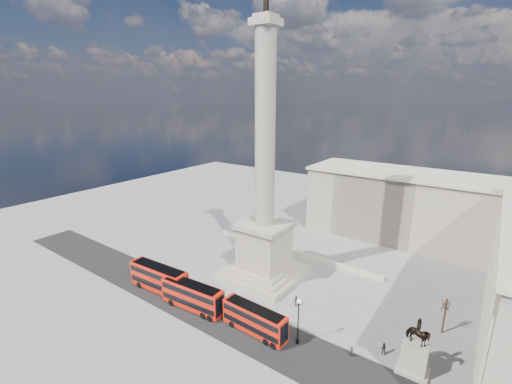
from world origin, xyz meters
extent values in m
plane|color=gray|center=(0.00, 0.00, 0.00)|extent=(180.00, 180.00, 0.00)
cube|color=black|center=(5.00, -10.00, 0.00)|extent=(120.00, 9.00, 0.01)
cube|color=#AB9F8E|center=(0.00, 5.00, 0.50)|extent=(14.00, 14.00, 1.00)
cube|color=#AB9F8E|center=(0.00, 5.00, 1.25)|extent=(12.00, 12.00, 0.50)
cube|color=#AB9F8E|center=(0.00, 5.00, 1.75)|extent=(10.00, 10.00, 0.50)
cube|color=#AB9F8E|center=(0.00, 5.00, 6.00)|extent=(8.00, 8.00, 8.00)
cube|color=#AB9F8E|center=(0.00, 5.00, 10.40)|extent=(9.00, 9.00, 0.80)
cylinder|color=gray|center=(0.00, 5.00, 27.80)|extent=(3.60, 3.60, 34.00)
cube|color=#AB9F8E|center=(0.00, 5.00, 45.40)|extent=(4.20, 4.20, 1.20)
cube|color=#AB9F8E|center=(0.00, 5.00, 46.30)|extent=(3.20, 3.20, 0.60)
cylinder|color=black|center=(0.00, 5.00, 47.90)|extent=(0.90, 0.90, 2.60)
cube|color=beige|center=(0.00, 16.00, 0.55)|extent=(40.00, 0.60, 1.10)
cube|color=beige|center=(20.00, 40.00, 8.00)|extent=(50.00, 16.00, 16.00)
cube|color=beige|center=(20.00, 40.00, 16.30)|extent=(51.00, 17.00, 0.60)
cube|color=red|center=(-11.93, -10.86, 2.59)|extent=(12.13, 3.44, 4.41)
cube|color=black|center=(-11.93, -10.86, 1.80)|extent=(11.65, 3.48, 0.98)
cube|color=black|center=(-11.93, -10.86, 3.76)|extent=(11.65, 3.48, 0.98)
cube|color=black|center=(-11.93, -10.86, 4.83)|extent=(10.91, 3.10, 0.07)
cylinder|color=black|center=(-15.88, -11.10, 0.60)|extent=(1.37, 2.91, 1.20)
cylinder|color=black|center=(-8.58, -10.66, 0.60)|extent=(1.37, 2.91, 1.20)
cylinder|color=black|center=(-7.15, -10.57, 0.60)|extent=(1.37, 2.91, 1.20)
cube|color=red|center=(-3.17, -11.17, 2.44)|extent=(11.45, 3.41, 4.16)
cube|color=black|center=(-3.17, -11.17, 1.69)|extent=(11.00, 3.44, 0.92)
cube|color=black|center=(-3.17, -11.17, 3.54)|extent=(11.00, 3.44, 0.92)
cube|color=black|center=(-3.17, -11.17, 4.55)|extent=(10.30, 3.07, 0.06)
cylinder|color=black|center=(-6.89, -11.45, 0.56)|extent=(1.33, 2.76, 1.13)
cylinder|color=black|center=(-0.02, -10.93, 0.56)|extent=(1.33, 2.76, 1.13)
cylinder|color=black|center=(1.33, -10.83, 0.56)|extent=(1.33, 2.76, 1.13)
cube|color=red|center=(8.56, -10.08, 2.25)|extent=(10.51, 2.71, 3.84)
cube|color=black|center=(8.56, -10.08, 1.57)|extent=(10.09, 2.76, 0.85)
cube|color=black|center=(8.56, -10.08, 3.27)|extent=(10.09, 2.76, 0.85)
cube|color=black|center=(8.56, -10.08, 4.20)|extent=(9.46, 2.44, 0.06)
cylinder|color=black|center=(5.12, -9.97, 0.52)|extent=(1.12, 2.52, 1.04)
cylinder|color=black|center=(11.48, -10.18, 0.52)|extent=(1.12, 2.52, 1.04)
cylinder|color=black|center=(12.73, -10.22, 0.52)|extent=(1.12, 2.52, 1.04)
cylinder|color=black|center=(14.85, -8.35, 0.27)|extent=(0.48, 0.48, 0.54)
cylinder|color=black|center=(14.85, -8.35, 3.26)|extent=(0.17, 0.17, 6.52)
cylinder|color=black|center=(14.85, -8.35, 6.41)|extent=(0.33, 0.33, 0.33)
sphere|color=silver|center=(14.85, -8.35, 6.79)|extent=(0.61, 0.61, 0.61)
cube|color=beige|center=(29.32, -4.52, 0.24)|extent=(3.80, 2.85, 0.47)
cube|color=beige|center=(29.32, -4.52, 2.09)|extent=(3.04, 2.09, 4.18)
imported|color=black|center=(29.32, -4.52, 5.46)|extent=(3.24, 1.91, 2.56)
cylinder|color=black|center=(29.32, -4.52, 7.04)|extent=(0.47, 0.47, 1.14)
sphere|color=black|center=(29.32, -4.52, 7.79)|extent=(0.34, 0.34, 0.34)
cylinder|color=#332319|center=(31.17, 6.18, 2.84)|extent=(0.26, 0.26, 5.68)
cylinder|color=#332319|center=(37.52, 7.60, 3.39)|extent=(0.29, 0.29, 6.77)
imported|color=#282227|center=(22.06, -6.50, 0.82)|extent=(0.65, 0.47, 1.65)
imported|color=#282227|center=(25.33, -3.39, 0.86)|extent=(0.97, 0.83, 1.72)
imported|color=#282227|center=(10.27, -0.59, 0.93)|extent=(0.94, 1.18, 1.87)
camera|label=1|loc=(34.01, -45.11, 33.77)|focal=24.00mm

